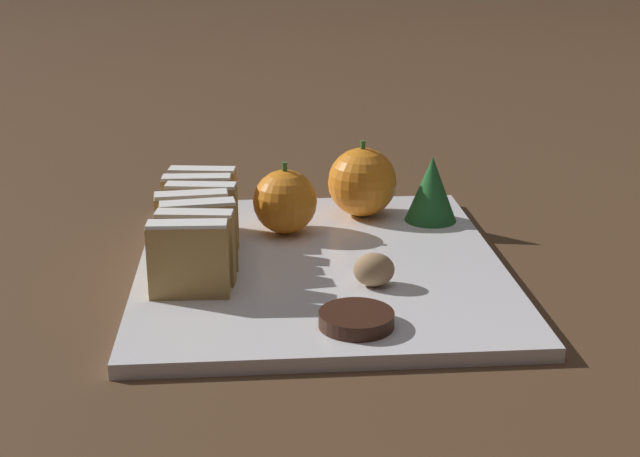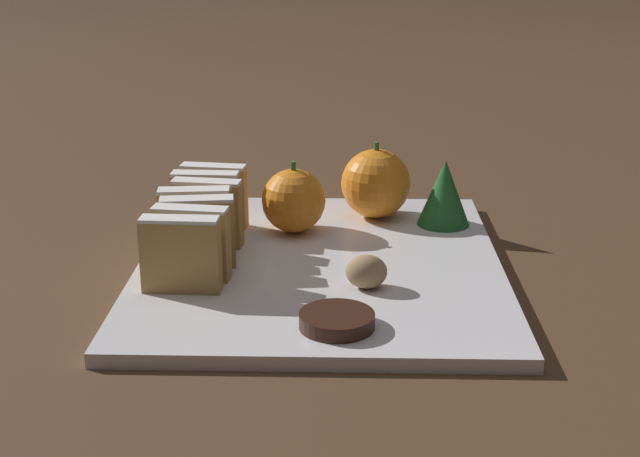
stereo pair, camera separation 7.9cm
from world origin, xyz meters
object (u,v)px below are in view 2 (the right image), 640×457
Objects in this scene: orange_near at (294,201)px; walnut at (366,272)px; orange_far at (376,184)px; chocolate_cookie at (337,320)px.

walnut is at bearing -64.25° from orange_near.
orange_near is 0.16m from walnut.
orange_far is (0.08, 0.05, 0.00)m from orange_near.
orange_far reaches higher than chocolate_cookie.
orange_far is 2.28× the size of walnut.
orange_near is at bearing 101.45° from chocolate_cookie.
walnut is at bearing -94.05° from orange_far.
walnut is (0.07, -0.14, -0.02)m from orange_near.
chocolate_cookie is at bearing -97.94° from orange_far.
walnut is 0.08m from chocolate_cookie.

